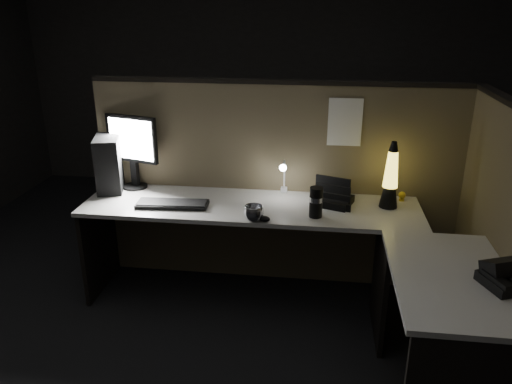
# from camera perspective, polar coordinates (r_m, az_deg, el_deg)

# --- Properties ---
(floor) EXTENTS (6.00, 6.00, 0.00)m
(floor) POSITION_cam_1_polar(r_m,az_deg,el_deg) (3.25, 0.61, -17.70)
(floor) COLOR black
(floor) RESTS_ON ground
(room_shell) EXTENTS (6.00, 6.00, 6.00)m
(room_shell) POSITION_cam_1_polar(r_m,az_deg,el_deg) (2.57, 0.75, 11.81)
(room_shell) COLOR silver
(room_shell) RESTS_ON ground
(partition_back) EXTENTS (2.66, 0.06, 1.50)m
(partition_back) POSITION_cam_1_polar(r_m,az_deg,el_deg) (3.69, 2.39, 0.64)
(partition_back) COLOR brown
(partition_back) RESTS_ON ground
(partition_right) EXTENTS (0.06, 1.66, 1.50)m
(partition_right) POSITION_cam_1_polar(r_m,az_deg,el_deg) (3.09, 26.32, -5.81)
(partition_right) COLOR brown
(partition_right) RESTS_ON ground
(desk) EXTENTS (2.60, 1.60, 0.73)m
(desk) POSITION_cam_1_polar(r_m,az_deg,el_deg) (3.13, 4.49, -6.68)
(desk) COLOR #AEABA4
(desk) RESTS_ON ground
(pc_tower) EXTENTS (0.27, 0.41, 0.40)m
(pc_tower) POSITION_cam_1_polar(r_m,az_deg,el_deg) (3.81, -16.39, 3.26)
(pc_tower) COLOR black
(pc_tower) RESTS_ON desk
(monitor) EXTENTS (0.41, 0.18, 0.54)m
(monitor) POSITION_cam_1_polar(r_m,az_deg,el_deg) (3.75, -13.98, 5.27)
(monitor) COLOR black
(monitor) RESTS_ON desk
(keyboard) EXTENTS (0.49, 0.19, 0.02)m
(keyboard) POSITION_cam_1_polar(r_m,az_deg,el_deg) (3.43, -9.54, -1.38)
(keyboard) COLOR black
(keyboard) RESTS_ON desk
(mouse) EXTENTS (0.10, 0.09, 0.03)m
(mouse) POSITION_cam_1_polar(r_m,az_deg,el_deg) (3.15, 0.89, -3.06)
(mouse) COLOR black
(mouse) RESTS_ON desk
(clip_lamp) EXTENTS (0.05, 0.20, 0.26)m
(clip_lamp) POSITION_cam_1_polar(r_m,az_deg,el_deg) (3.53, 3.17, 1.87)
(clip_lamp) COLOR silver
(clip_lamp) RESTS_ON desk
(organizer) EXTENTS (0.31, 0.29, 0.19)m
(organizer) POSITION_cam_1_polar(r_m,az_deg,el_deg) (3.46, 8.73, -0.63)
(organizer) COLOR black
(organizer) RESTS_ON desk
(lava_lamp) EXTENTS (0.12, 0.12, 0.46)m
(lava_lamp) POSITION_cam_1_polar(r_m,az_deg,el_deg) (3.43, 15.11, 1.30)
(lava_lamp) COLOR black
(lava_lamp) RESTS_ON desk
(travel_mug) EXTENTS (0.09, 0.09, 0.20)m
(travel_mug) POSITION_cam_1_polar(r_m,az_deg,el_deg) (3.21, 6.87, -1.17)
(travel_mug) COLOR black
(travel_mug) RESTS_ON desk
(steel_mug) EXTENTS (0.13, 0.13, 0.10)m
(steel_mug) POSITION_cam_1_polar(r_m,az_deg,el_deg) (3.15, -0.28, -2.44)
(steel_mug) COLOR #B8B9C0
(steel_mug) RESTS_ON desk
(figurine) EXTENTS (0.05, 0.05, 0.05)m
(figurine) POSITION_cam_1_polar(r_m,az_deg,el_deg) (3.61, 16.35, -0.34)
(figurine) COLOR gold
(figurine) RESTS_ON desk
(pinned_paper) EXTENTS (0.23, 0.00, 0.33)m
(pinned_paper) POSITION_cam_1_polar(r_m,az_deg,el_deg) (3.51, 10.13, 7.85)
(pinned_paper) COLOR white
(pinned_paper) RESTS_ON partition_back
(desk_phone) EXTENTS (0.29, 0.29, 0.14)m
(desk_phone) POSITION_cam_1_polar(r_m,az_deg,el_deg) (2.75, 26.78, -8.46)
(desk_phone) COLOR black
(desk_phone) RESTS_ON desk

